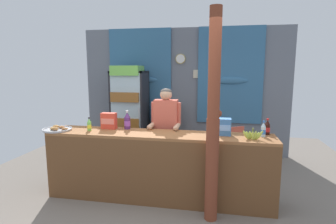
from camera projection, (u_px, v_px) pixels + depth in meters
ground_plane at (171, 180)px, 4.74m from camera, size 7.05×7.05×0.00m
back_wall_curtained at (184, 89)px, 6.14m from camera, size 4.62×0.22×2.81m
stall_counter at (157, 162)px, 3.86m from camera, size 3.28×0.56×1.00m
timber_post at (213, 123)px, 3.31m from camera, size 0.18×0.16×2.64m
drink_fridge at (130, 108)px, 5.87m from camera, size 0.72×0.66×1.98m
bottle_shelf_rack at (167, 128)px, 6.01m from camera, size 0.48×0.28×1.19m
plastic_lawn_chair at (230, 145)px, 5.15m from camera, size 0.61×0.61×0.86m
shopkeeper at (166, 126)px, 4.35m from camera, size 0.48×0.42×1.61m
soda_bottle_grape_soda at (127, 121)px, 4.17m from camera, size 0.09×0.09×0.29m
soda_bottle_lime_soda at (89, 125)px, 4.06m from camera, size 0.06×0.06×0.20m
soda_bottle_cola at (267, 128)px, 3.82m from camera, size 0.08×0.08×0.23m
soda_bottle_water at (263, 130)px, 3.70m from camera, size 0.06×0.06×0.22m
snack_box_biscuit at (224, 127)px, 3.79m from camera, size 0.18×0.16×0.24m
snack_box_crackers at (109, 121)px, 4.19m from camera, size 0.23×0.11×0.25m
pastry_tray at (57, 129)px, 4.10m from camera, size 0.43×0.43×0.06m
banana_bunch at (252, 135)px, 3.56m from camera, size 0.28×0.06×0.16m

